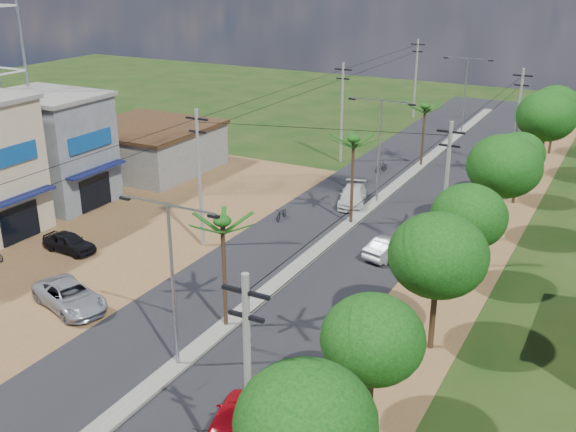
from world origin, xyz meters
The scene contains 34 objects.
ground centered at (0.00, 0.00, 0.00)m, with size 160.00×160.00×0.00m, color black.
road centered at (0.00, 15.00, 0.02)m, with size 12.00×110.00×0.04m, color black.
median centered at (0.00, 18.00, 0.09)m, with size 1.00×90.00×0.18m, color #605E56.
dirt_lot_west centered at (-15.00, 8.00, 0.02)m, with size 18.00×46.00×0.04m, color brown.
dirt_shoulder_east centered at (8.50, 15.00, 0.01)m, with size 5.00×90.00×0.03m, color brown.
shophouse_grey centered at (-21.98, 14.00, 4.16)m, with size 9.00×6.40×8.30m.
low_shed centered at (-21.00, 24.00, 1.97)m, with size 10.40×10.40×3.95m.
tree_east_a centered at (9.50, -6.00, 4.49)m, with size 4.40×4.40×6.37m.
tree_east_b centered at (9.30, 0.00, 4.11)m, with size 4.00×4.00×5.83m.
tree_east_c centered at (9.70, 7.00, 4.86)m, with size 4.60×4.60×6.83m.
tree_east_d centered at (9.40, 14.00, 4.34)m, with size 4.20×4.20×6.13m.
tree_east_e centered at (9.60, 22.00, 5.09)m, with size 4.80×4.80×7.14m.
tree_east_f centered at (9.20, 30.00, 3.89)m, with size 3.80×3.80×5.52m.
tree_east_g centered at (9.80, 38.00, 5.24)m, with size 5.00×5.00×7.38m.
tree_east_h centered at (9.50, 46.00, 4.64)m, with size 4.40×4.40×6.52m.
palm_median_near centered at (0.00, 4.00, 5.54)m, with size 2.00×2.00×6.15m.
palm_median_mid centered at (0.00, 20.00, 5.90)m, with size 2.00×2.00×6.55m.
palm_median_far centered at (0.00, 36.00, 5.26)m, with size 2.00×2.00×5.85m.
streetlight_near centered at (0.00, 0.00, 4.79)m, with size 5.10×0.18×8.00m.
streetlight_mid centered at (0.00, 25.00, 4.79)m, with size 5.10×0.18×8.00m.
streetlight_far centered at (0.00, 50.00, 4.79)m, with size 5.10×0.18×8.00m.
utility_pole_w_b centered at (-7.00, 12.00, 4.76)m, with size 1.60×0.24×9.00m.
utility_pole_w_c centered at (-7.00, 34.00, 4.76)m, with size 1.60×0.24×9.00m.
utility_pole_w_d centered at (-7.00, 55.00, 4.76)m, with size 1.60×0.24×9.00m.
utility_pole_e_a centered at (7.50, -6.00, 4.76)m, with size 1.60×0.24×9.00m.
utility_pole_e_b centered at (7.50, 16.00, 4.76)m, with size 1.60×0.24×9.00m.
utility_pole_e_c centered at (7.50, 38.00, 4.76)m, with size 1.60×0.24×9.00m.
car_red_near centered at (5.00, -3.04, 0.78)m, with size 1.84×4.56×1.55m, color #99080F.
car_silver_mid centered at (4.28, 16.07, 0.65)m, with size 1.37×3.92×1.29m, color gray.
car_white_far centered at (-1.50, 23.86, 0.67)m, with size 1.88×4.62×1.34m, color #AFAEAA.
car_parked_silver centered at (-8.38, 1.75, 0.69)m, with size 2.29×4.97×1.38m, color gray.
car_parked_dark centered at (-13.90, 7.20, 0.63)m, with size 1.50×3.72×1.27m, color black.
moto_rider_west_a centered at (-4.72, 18.52, 0.44)m, with size 0.58×1.67×0.88m, color black.
moto_rider_west_b centered at (-2.53, 32.66, 0.47)m, with size 0.45×1.58×0.95m, color black.
Camera 1 is at (16.83, -20.84, 17.47)m, focal length 42.00 mm.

